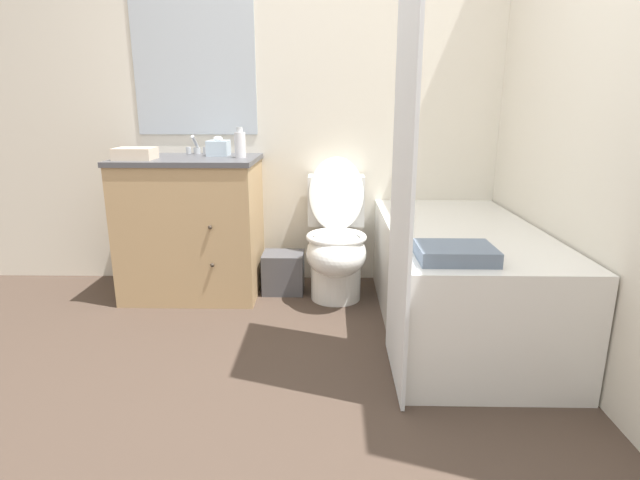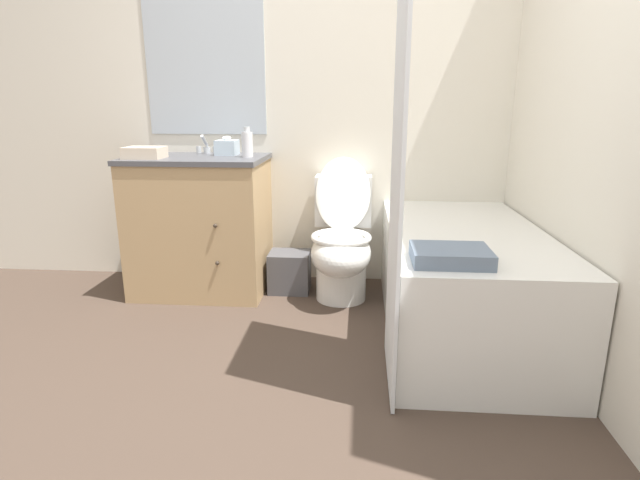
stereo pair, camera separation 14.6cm
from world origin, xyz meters
The scene contains 13 objects.
ground_plane centered at (0.00, 0.00, 0.00)m, with size 14.00×14.00×0.00m, color #47382D.
wall_back centered at (-0.01, 1.68, 1.25)m, with size 8.00×0.06×2.50m.
wall_right centered at (1.20, 0.83, 1.25)m, with size 0.05×2.65×2.50m.
vanity_cabinet centered at (-0.76, 1.37, 0.44)m, with size 0.83×0.61×0.86m.
sink_faucet centered at (-0.76, 1.58, 0.90)m, with size 0.14×0.12×0.12m.
toilet centered at (0.14, 1.30, 0.34)m, with size 0.36×0.66×0.86m.
bathtub centered at (0.78, 0.88, 0.28)m, with size 0.77×1.54×0.55m.
shower_curtain centered at (0.39, 0.35, 0.96)m, with size 0.02×0.57×1.91m.
wastebasket centered at (-0.20, 1.38, 0.13)m, with size 0.26×0.22×0.26m.
tissue_box centered at (-0.60, 1.47, 0.91)m, with size 0.13×0.14×0.12m.
soap_dispenser centered at (-0.44, 1.35, 0.94)m, with size 0.07×0.07×0.18m.
hand_towel_folded centered at (-1.03, 1.23, 0.90)m, with size 0.22×0.17×0.07m.
bath_towel_folded centered at (0.61, 0.31, 0.58)m, with size 0.31×0.24×0.06m.
Camera 1 is at (0.10, -1.65, 1.16)m, focal length 28.00 mm.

